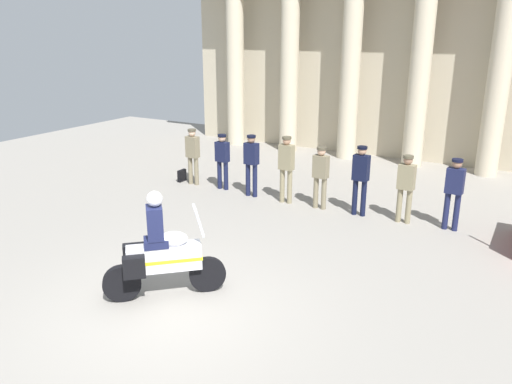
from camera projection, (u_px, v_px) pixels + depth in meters
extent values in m
plane|color=gray|center=(167.00, 309.00, 8.34)|extent=(28.92, 28.92, 0.00)
cube|color=#B6AB91|center=(393.00, 54.00, 17.47)|extent=(15.92, 0.30, 7.20)
cylinder|color=beige|center=(235.00, 66.00, 19.65)|extent=(0.67, 0.67, 6.12)
cylinder|color=beige|center=(289.00, 69.00, 18.54)|extent=(0.67, 0.67, 6.12)
cylinder|color=beige|center=(350.00, 71.00, 17.42)|extent=(0.67, 0.67, 6.12)
cylinder|color=beige|center=(420.00, 74.00, 16.31)|extent=(0.67, 0.67, 6.12)
cylinder|color=beige|center=(499.00, 77.00, 15.19)|extent=(0.67, 0.67, 6.12)
cylinder|color=#7A7056|center=(190.00, 170.00, 15.07)|extent=(0.13, 0.13, 0.83)
cylinder|color=#7A7056|center=(196.00, 171.00, 14.96)|extent=(0.13, 0.13, 0.83)
cube|color=#7A7056|center=(192.00, 147.00, 14.79)|extent=(0.40, 0.25, 0.62)
sphere|color=beige|center=(192.00, 133.00, 14.67)|extent=(0.21, 0.21, 0.21)
cylinder|color=#494334|center=(192.00, 130.00, 14.64)|extent=(0.24, 0.24, 0.06)
cylinder|color=#141938|center=(220.00, 175.00, 14.61)|extent=(0.13, 0.13, 0.82)
cylinder|color=#141938|center=(226.00, 176.00, 14.51)|extent=(0.13, 0.13, 0.82)
cube|color=#141938|center=(222.00, 152.00, 14.35)|extent=(0.40, 0.25, 0.57)
sphere|color=tan|center=(222.00, 138.00, 14.23)|extent=(0.21, 0.21, 0.21)
cylinder|color=black|center=(222.00, 136.00, 14.21)|extent=(0.24, 0.24, 0.06)
cylinder|color=#141938|center=(248.00, 180.00, 13.97)|extent=(0.13, 0.13, 0.91)
cylinder|color=#141938|center=(255.00, 181.00, 13.87)|extent=(0.13, 0.13, 0.91)
cube|color=#141938|center=(251.00, 154.00, 13.69)|extent=(0.40, 0.25, 0.58)
sphere|color=#997056|center=(251.00, 139.00, 13.57)|extent=(0.21, 0.21, 0.21)
cylinder|color=black|center=(251.00, 136.00, 13.55)|extent=(0.24, 0.24, 0.06)
cylinder|color=#847A5B|center=(282.00, 186.00, 13.44)|extent=(0.13, 0.13, 0.91)
cylinder|color=#847A5B|center=(290.00, 187.00, 13.33)|extent=(0.13, 0.13, 0.91)
cube|color=#847A5B|center=(286.00, 157.00, 13.15)|extent=(0.40, 0.25, 0.66)
sphere|color=tan|center=(287.00, 141.00, 13.02)|extent=(0.21, 0.21, 0.21)
cylinder|color=#4F4937|center=(287.00, 138.00, 12.99)|extent=(0.24, 0.24, 0.06)
cylinder|color=#7A7056|center=(316.00, 192.00, 13.01)|extent=(0.13, 0.13, 0.82)
cylinder|color=#7A7056|center=(324.00, 194.00, 12.90)|extent=(0.13, 0.13, 0.82)
cube|color=#7A7056|center=(321.00, 167.00, 12.74)|extent=(0.40, 0.25, 0.57)
sphere|color=tan|center=(321.00, 151.00, 12.63)|extent=(0.21, 0.21, 0.21)
cylinder|color=#494334|center=(322.00, 148.00, 12.60)|extent=(0.24, 0.24, 0.06)
cylinder|color=black|center=(355.00, 197.00, 12.52)|extent=(0.13, 0.13, 0.90)
cylinder|color=black|center=(363.00, 198.00, 12.42)|extent=(0.13, 0.13, 0.90)
cube|color=black|center=(361.00, 168.00, 12.24)|extent=(0.40, 0.25, 0.63)
sphere|color=tan|center=(362.00, 151.00, 12.11)|extent=(0.21, 0.21, 0.21)
cylinder|color=black|center=(362.00, 148.00, 12.08)|extent=(0.24, 0.24, 0.06)
cylinder|color=#847A5B|center=(399.00, 205.00, 12.05)|extent=(0.13, 0.13, 0.83)
cylinder|color=#847A5B|center=(409.00, 207.00, 11.94)|extent=(0.13, 0.13, 0.83)
cube|color=#847A5B|center=(407.00, 177.00, 11.78)|extent=(0.40, 0.25, 0.59)
sphere|color=#997056|center=(408.00, 160.00, 11.66)|extent=(0.21, 0.21, 0.21)
cylinder|color=#4F4937|center=(408.00, 157.00, 11.63)|extent=(0.24, 0.24, 0.06)
cylinder|color=#191E42|center=(446.00, 211.00, 11.60)|extent=(0.13, 0.13, 0.88)
cylinder|color=#191E42|center=(456.00, 212.00, 11.50)|extent=(0.13, 0.13, 0.88)
cube|color=#191E42|center=(455.00, 181.00, 11.33)|extent=(0.40, 0.25, 0.58)
sphere|color=#997056|center=(457.00, 164.00, 11.21)|extent=(0.21, 0.21, 0.21)
cylinder|color=black|center=(458.00, 160.00, 11.18)|extent=(0.24, 0.24, 0.06)
cylinder|color=black|center=(208.00, 274.00, 8.83)|extent=(0.53, 0.51, 0.64)
cylinder|color=black|center=(122.00, 283.00, 8.51)|extent=(0.56, 0.54, 0.64)
cube|color=silver|center=(164.00, 257.00, 8.55)|extent=(1.12, 1.08, 0.44)
ellipsoid|color=silver|center=(172.00, 239.00, 8.49)|extent=(0.60, 0.59, 0.26)
cube|color=yellow|center=(164.00, 259.00, 8.56)|extent=(1.14, 1.10, 0.06)
cube|color=silver|center=(198.00, 220.00, 8.49)|extent=(0.39, 0.40, 0.47)
cube|color=black|center=(134.00, 254.00, 8.68)|extent=(0.39, 0.38, 0.36)
cube|color=black|center=(134.00, 267.00, 8.20)|extent=(0.39, 0.38, 0.36)
cube|color=#191E42|center=(156.00, 242.00, 8.44)|extent=(0.52, 0.52, 0.14)
cube|color=#191E42|center=(155.00, 223.00, 8.33)|extent=(0.44, 0.44, 0.56)
sphere|color=silver|center=(155.00, 199.00, 8.21)|extent=(0.26, 0.26, 0.26)
cube|color=black|center=(182.00, 176.00, 15.38)|extent=(0.10, 0.32, 0.36)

